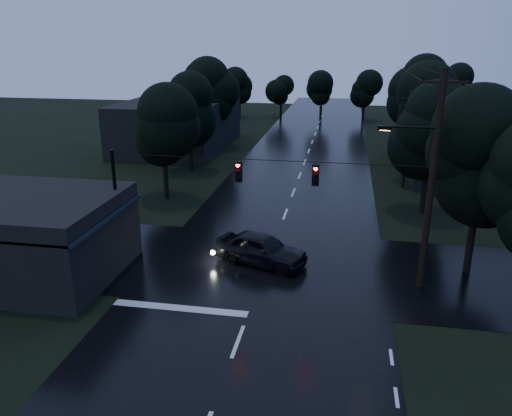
% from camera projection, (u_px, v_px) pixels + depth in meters
% --- Properties ---
extents(main_road, '(12.00, 120.00, 0.02)m').
position_uv_depth(main_road, '(300.00, 176.00, 42.55)').
color(main_road, black).
rests_on(main_road, ground).
extents(cross_street, '(60.00, 9.00, 0.02)m').
position_uv_depth(cross_street, '(266.00, 265.00, 25.77)').
color(cross_street, black).
rests_on(cross_street, ground).
extents(building_far_right, '(10.00, 14.00, 4.40)m').
position_uv_depth(building_far_right, '(466.00, 147.00, 43.22)').
color(building_far_right, black).
rests_on(building_far_right, ground).
extents(building_far_left, '(10.00, 16.00, 5.00)m').
position_uv_depth(building_far_left, '(179.00, 124.00, 53.41)').
color(building_far_left, black).
rests_on(building_far_left, ground).
extents(utility_pole_main, '(3.50, 0.30, 10.00)m').
position_uv_depth(utility_pole_main, '(430.00, 179.00, 21.91)').
color(utility_pole_main, black).
rests_on(utility_pole_main, ground).
extents(utility_pole_far, '(2.00, 0.30, 7.50)m').
position_uv_depth(utility_pole_far, '(407.00, 139.00, 38.04)').
color(utility_pole_far, black).
rests_on(utility_pole_far, ground).
extents(anchor_pole_left, '(0.18, 0.18, 6.00)m').
position_uv_depth(anchor_pole_left, '(117.00, 208.00, 25.13)').
color(anchor_pole_left, black).
rests_on(anchor_pole_left, ground).
extents(span_signals, '(15.00, 0.37, 1.12)m').
position_uv_depth(span_signals, '(276.00, 172.00, 23.05)').
color(span_signals, black).
rests_on(span_signals, ground).
extents(tree_corner_near, '(4.48, 4.48, 9.44)m').
position_uv_depth(tree_corner_near, '(483.00, 155.00, 23.10)').
color(tree_corner_near, black).
rests_on(tree_corner_near, ground).
extents(tree_left_a, '(3.92, 3.92, 8.26)m').
position_uv_depth(tree_left_a, '(163.00, 127.00, 34.91)').
color(tree_left_a, black).
rests_on(tree_left_a, ground).
extents(tree_left_b, '(4.20, 4.20, 8.85)m').
position_uv_depth(tree_left_b, '(189.00, 107.00, 42.35)').
color(tree_left_b, black).
rests_on(tree_left_b, ground).
extents(tree_left_c, '(4.48, 4.48, 9.44)m').
position_uv_depth(tree_left_c, '(212.00, 91.00, 51.65)').
color(tree_left_c, black).
rests_on(tree_left_c, ground).
extents(tree_right_a, '(4.20, 4.20, 8.85)m').
position_uv_depth(tree_right_a, '(431.00, 129.00, 31.78)').
color(tree_right_a, black).
rests_on(tree_right_a, ground).
extents(tree_right_b, '(4.48, 4.48, 9.44)m').
position_uv_depth(tree_right_b, '(424.00, 108.00, 39.01)').
color(tree_right_b, black).
rests_on(tree_right_b, ground).
extents(tree_right_c, '(4.76, 4.76, 10.03)m').
position_uv_depth(tree_right_c, '(417.00, 91.00, 48.11)').
color(tree_right_c, black).
rests_on(tree_right_c, ground).
extents(car, '(5.17, 3.30, 1.64)m').
position_uv_depth(car, '(261.00, 249.00, 25.74)').
color(car, black).
rests_on(car, ground).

